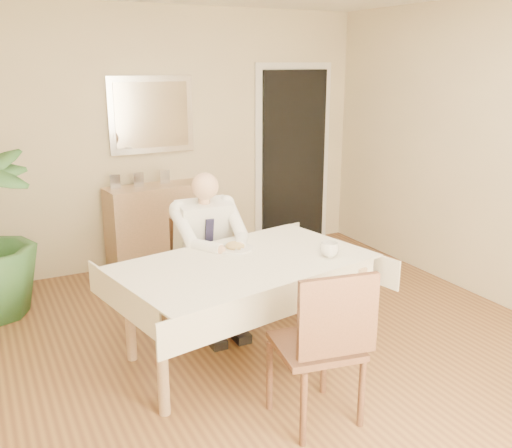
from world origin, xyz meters
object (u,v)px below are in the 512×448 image
chair_near (325,340)px  seated_man (211,245)px  dining_table (244,272)px  sideboard (161,226)px  chair_far (199,262)px  coffee_mug (329,249)px

chair_near → seated_man: (-0.07, 1.48, 0.14)m
dining_table → sideboard: 2.15m
dining_table → chair_near: 0.90m
chair_far → sideboard: size_ratio=0.77×
chair_near → seated_man: seated_man is taller
chair_far → sideboard: 1.26m
dining_table → chair_near: (0.07, -0.89, -0.12)m
chair_near → sideboard: 3.03m
dining_table → sideboard: (0.08, 2.13, -0.24)m
seated_man → sideboard: (0.08, 1.54, -0.26)m
seated_man → coffee_mug: 0.97m
chair_far → coffee_mug: 1.25m
seated_man → dining_table: bearing=-90.0°
coffee_mug → sideboard: (-0.49, 2.32, -0.37)m
chair_far → seated_man: bearing=-86.7°
chair_near → coffee_mug: size_ratio=7.57×
chair_near → sideboard: bearing=99.5°
chair_near → sideboard: size_ratio=0.90×
dining_table → sideboard: bearing=76.7°
coffee_mug → chair_far: bearing=118.2°
seated_man → sideboard: bearing=87.0°
chair_far → chair_near: 1.77m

